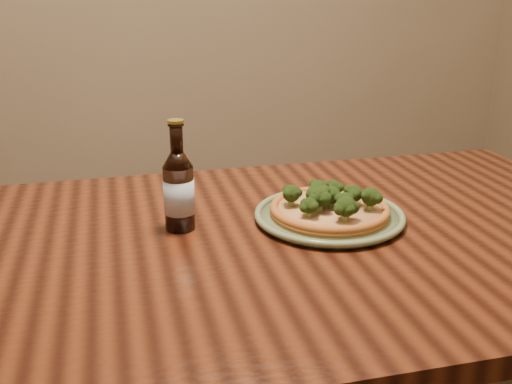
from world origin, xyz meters
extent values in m
cube|color=#431D0E|center=(0.00, 0.10, 0.73)|extent=(1.60, 0.90, 0.04)
cylinder|color=#431D0E|center=(0.73, 0.48, 0.35)|extent=(0.07, 0.07, 0.71)
cylinder|color=#677651|center=(0.16, 0.15, 0.76)|extent=(0.28, 0.28, 0.01)
torus|color=#677651|center=(0.16, 0.15, 0.76)|extent=(0.31, 0.31, 0.01)
torus|color=#677651|center=(0.16, 0.15, 0.76)|extent=(0.25, 0.25, 0.01)
cylinder|color=#A75D25|center=(0.16, 0.15, 0.77)|extent=(0.25, 0.25, 0.01)
torus|color=#A75D25|center=(0.16, 0.15, 0.78)|extent=(0.25, 0.25, 0.02)
cylinder|color=#D9C484|center=(0.16, 0.15, 0.78)|extent=(0.21, 0.21, 0.01)
sphere|color=#2C4816|center=(0.16, 0.15, 0.81)|extent=(0.05, 0.05, 0.04)
sphere|color=#2C4816|center=(0.14, 0.17, 0.81)|extent=(0.05, 0.05, 0.04)
sphere|color=#2C4816|center=(0.10, 0.11, 0.80)|extent=(0.04, 0.04, 0.03)
sphere|color=#2C4816|center=(0.09, 0.18, 0.81)|extent=(0.05, 0.05, 0.04)
sphere|color=#2C4816|center=(0.15, 0.20, 0.80)|extent=(0.04, 0.04, 0.03)
sphere|color=#2C4816|center=(0.24, 0.12, 0.81)|extent=(0.04, 0.04, 0.04)
sphere|color=#2C4816|center=(0.18, 0.12, 0.80)|extent=(0.04, 0.04, 0.03)
sphere|color=#2C4816|center=(0.19, 0.20, 0.80)|extent=(0.04, 0.04, 0.03)
sphere|color=#2C4816|center=(0.13, 0.14, 0.81)|extent=(0.06, 0.06, 0.04)
sphere|color=#2C4816|center=(0.21, 0.15, 0.80)|extent=(0.04, 0.04, 0.03)
sphere|color=#2C4816|center=(0.16, 0.08, 0.81)|extent=(0.05, 0.05, 0.04)
cylinder|color=black|center=(-0.14, 0.18, 0.82)|extent=(0.06, 0.06, 0.13)
cone|color=black|center=(-0.14, 0.18, 0.89)|extent=(0.06, 0.06, 0.03)
cylinder|color=black|center=(-0.14, 0.18, 0.94)|extent=(0.03, 0.03, 0.06)
torus|color=black|center=(-0.14, 0.18, 0.96)|extent=(0.03, 0.03, 0.00)
cylinder|color=#A58C33|center=(-0.14, 0.18, 0.97)|extent=(0.03, 0.03, 0.01)
cylinder|color=silver|center=(-0.14, 0.18, 0.82)|extent=(0.06, 0.06, 0.07)
camera|label=1|loc=(-0.26, -0.92, 1.23)|focal=42.00mm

